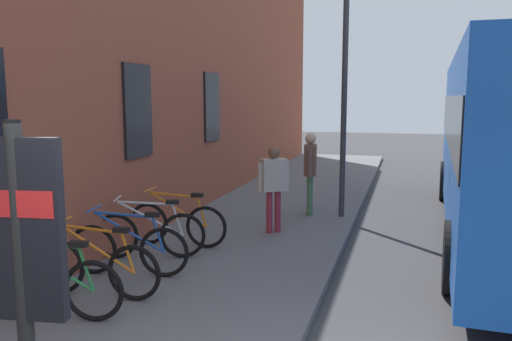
% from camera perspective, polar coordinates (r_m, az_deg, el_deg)
% --- Properties ---
extents(ground, '(60.00, 60.00, 0.00)m').
position_cam_1_polar(ground, '(8.89, 15.93, -9.49)').
color(ground, '#38383A').
extents(sidewalk_pavement, '(24.00, 3.50, 0.12)m').
position_cam_1_polar(sidewalk_pavement, '(11.14, 1.71, -5.26)').
color(sidewalk_pavement, slate).
rests_on(sidewalk_pavement, ground).
extents(station_facade, '(22.00, 0.65, 7.38)m').
position_cam_1_polar(station_facade, '(12.47, -6.40, 12.91)').
color(station_facade, brown).
rests_on(station_facade, ground).
extents(bicycle_nearest_sign, '(0.48, 1.76, 0.97)m').
position_cam_1_polar(bicycle_nearest_sign, '(6.46, -21.75, -11.78)').
color(bicycle_nearest_sign, black).
rests_on(bicycle_nearest_sign, sidewalk_pavement).
extents(bicycle_by_door, '(0.48, 1.77, 0.97)m').
position_cam_1_polar(bicycle_by_door, '(6.94, -17.19, -10.18)').
color(bicycle_by_door, black).
rests_on(bicycle_by_door, sidewalk_pavement).
extents(bicycle_mid_rack, '(0.49, 1.76, 0.97)m').
position_cam_1_polar(bicycle_mid_rack, '(7.61, -13.89, -8.39)').
color(bicycle_mid_rack, black).
rests_on(bicycle_mid_rack, sidewalk_pavement).
extents(bicycle_end_of_row, '(0.69, 1.70, 0.97)m').
position_cam_1_polar(bicycle_end_of_row, '(8.33, -11.65, -6.87)').
color(bicycle_end_of_row, black).
rests_on(bicycle_end_of_row, sidewalk_pavement).
extents(bicycle_beside_lamp, '(0.48, 1.77, 0.97)m').
position_cam_1_polar(bicycle_beside_lamp, '(8.91, -8.67, -5.82)').
color(bicycle_beside_lamp, black).
rests_on(bicycle_beside_lamp, sidewalk_pavement).
extents(transit_info_sign, '(0.16, 0.56, 2.40)m').
position_cam_1_polar(transit_info_sign, '(3.41, -24.51, -8.44)').
color(transit_info_sign, black).
rests_on(transit_info_sign, sidewalk_pavement).
extents(pedestrian_by_facade, '(0.66, 0.32, 1.76)m').
position_cam_1_polar(pedestrian_by_facade, '(11.08, 6.01, 0.60)').
color(pedestrian_by_facade, '#4C724C').
rests_on(pedestrian_by_facade, sidewalk_pavement).
extents(pedestrian_crossing_street, '(0.45, 0.52, 1.62)m').
position_cam_1_polar(pedestrian_crossing_street, '(9.56, 1.96, -1.11)').
color(pedestrian_crossing_street, maroon).
rests_on(pedestrian_crossing_street, sidewalk_pavement).
extents(street_lamp, '(0.28, 0.28, 5.37)m').
position_cam_1_polar(street_lamp, '(10.92, 9.79, 11.44)').
color(street_lamp, '#333338').
rests_on(street_lamp, sidewalk_pavement).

